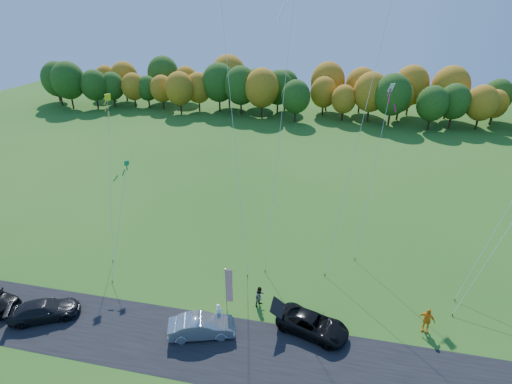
% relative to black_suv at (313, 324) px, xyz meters
% --- Properties ---
extents(ground, '(160.00, 160.00, 0.00)m').
position_rel_black_suv_xyz_m(ground, '(-5.63, 1.21, -0.70)').
color(ground, '#265C18').
extents(asphalt_strip, '(90.00, 6.00, 0.01)m').
position_rel_black_suv_xyz_m(asphalt_strip, '(-5.63, -2.79, -0.70)').
color(asphalt_strip, black).
rests_on(asphalt_strip, ground).
extents(tree_line, '(116.00, 12.00, 10.00)m').
position_rel_black_suv_xyz_m(tree_line, '(-5.63, 56.21, -0.70)').
color(tree_line, '#1E4711').
rests_on(tree_line, ground).
extents(black_suv, '(5.51, 3.73, 1.40)m').
position_rel_black_suv_xyz_m(black_suv, '(0.00, 0.00, 0.00)').
color(black_suv, black).
rests_on(black_suv, ground).
extents(silver_sedan, '(4.87, 2.97, 1.51)m').
position_rel_black_suv_xyz_m(silver_sedan, '(-7.51, -1.89, 0.06)').
color(silver_sedan, '#B4B6BA').
rests_on(silver_sedan, ground).
extents(dark_truck_a, '(5.20, 3.94, 1.40)m').
position_rel_black_suv_xyz_m(dark_truck_a, '(-19.31, -2.75, 0.00)').
color(dark_truck_a, black).
rests_on(dark_truck_a, ground).
extents(person_tailgate_a, '(0.61, 0.72, 1.69)m').
position_rel_black_suv_xyz_m(person_tailgate_a, '(-6.64, -0.56, 0.14)').
color(person_tailgate_a, white).
rests_on(person_tailgate_a, ground).
extents(person_tailgate_b, '(0.93, 1.00, 1.66)m').
position_rel_black_suv_xyz_m(person_tailgate_b, '(-4.17, 1.93, 0.13)').
color(person_tailgate_b, gray).
rests_on(person_tailgate_b, ground).
extents(person_east, '(1.25, 0.88, 1.96)m').
position_rel_black_suv_xyz_m(person_east, '(7.76, 1.82, 0.28)').
color(person_east, orange).
rests_on(person_east, ground).
extents(feather_flag, '(0.51, 0.12, 3.83)m').
position_rel_black_suv_xyz_m(feather_flag, '(-6.30, 0.86, 1.63)').
color(feather_flag, '#999999').
rests_on(feather_flag, ground).
extents(kite_delta_blue, '(6.60, 11.41, 28.27)m').
position_rel_black_suv_xyz_m(kite_delta_blue, '(-8.44, 10.26, 12.89)').
color(kite_delta_blue, '#4C3F33').
rests_on(kite_delta_blue, ground).
extents(kite_parafoil_orange, '(6.90, 14.16, 32.77)m').
position_rel_black_suv_xyz_m(kite_parafoil_orange, '(2.96, 13.38, 15.47)').
color(kite_parafoil_orange, '#4C3F33').
rests_on(kite_parafoil_orange, ground).
extents(kite_delta_red, '(2.66, 10.01, 24.90)m').
position_rel_black_suv_xyz_m(kite_delta_red, '(-4.22, 11.00, 12.47)').
color(kite_delta_red, '#4C3F33').
rests_on(kite_delta_red, ground).
extents(kite_diamond_yellow, '(2.25, 6.46, 13.99)m').
position_rel_black_suv_xyz_m(kite_diamond_yellow, '(-19.01, 7.56, 6.13)').
color(kite_diamond_yellow, '#4C3F33').
rests_on(kite_diamond_yellow, ground).
extents(kite_diamond_green, '(0.86, 5.69, 9.11)m').
position_rel_black_suv_xyz_m(kite_diamond_green, '(-16.82, 4.77, 4.07)').
color(kite_diamond_green, '#4C3F33').
rests_on(kite_diamond_green, ground).
extents(kite_diamond_white, '(2.23, 5.86, 15.14)m').
position_rel_black_suv_xyz_m(kite_diamond_white, '(3.78, 12.11, 6.70)').
color(kite_diamond_white, '#4C3F33').
rests_on(kite_diamond_white, ground).
extents(kite_diamond_blue_low, '(4.97, 5.26, 7.81)m').
position_rel_black_suv_xyz_m(kite_diamond_blue_low, '(12.28, 6.20, 3.02)').
color(kite_diamond_blue_low, '#4C3F33').
rests_on(kite_diamond_blue_low, ground).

